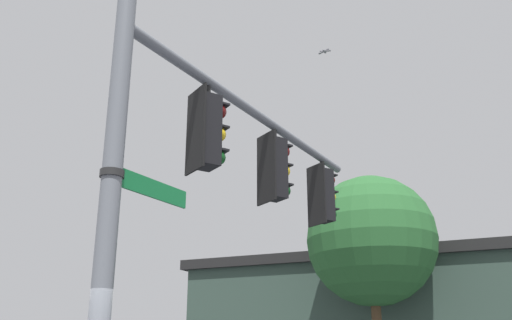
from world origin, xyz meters
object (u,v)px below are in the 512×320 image
bird_flying (325,51)px  street_name_sign (138,183)px  traffic_light_nearest_pole (208,132)px  traffic_light_mid_outer (324,196)px  traffic_light_mid_inner (276,169)px

bird_flying → street_name_sign: bearing=-59.2°
traffic_light_nearest_pole → traffic_light_mid_outer: (-1.77, 3.54, 0.00)m
traffic_light_nearest_pole → bird_flying: bearing=121.8°
street_name_sign → bird_flying: bird_flying is taller
traffic_light_mid_inner → traffic_light_mid_outer: size_ratio=1.00×
traffic_light_mid_inner → bird_flying: 5.49m
traffic_light_mid_outer → bird_flying: size_ratio=4.24×
traffic_light_mid_inner → bird_flying: size_ratio=4.24×
traffic_light_mid_outer → street_name_sign: bearing=-63.5°
traffic_light_nearest_pole → street_name_sign: (0.58, -1.19, -1.10)m
traffic_light_nearest_pole → bird_flying: bird_flying is taller
traffic_light_mid_inner → street_name_sign: 3.48m
street_name_sign → traffic_light_nearest_pole: bearing=116.2°
traffic_light_mid_inner → street_name_sign: traffic_light_mid_inner is taller
traffic_light_mid_outer → bird_flying: bearing=134.6°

